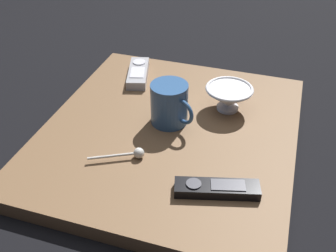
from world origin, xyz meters
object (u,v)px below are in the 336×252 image
at_px(tv_remote_near, 217,189).
at_px(teaspoon, 133,154).
at_px(cereal_bowl, 229,97).
at_px(coffee_mug, 170,104).
at_px(tv_remote_far, 138,73).

bearing_deg(tv_remote_near, teaspoon, -103.59).
bearing_deg(cereal_bowl, coffee_mug, -51.72).
bearing_deg(teaspoon, tv_remote_far, -160.67).
relative_size(cereal_bowl, teaspoon, 1.08).
distance_m(tv_remote_near, tv_remote_far, 0.50).
relative_size(teaspoon, tv_remote_near, 0.65).
height_order(coffee_mug, teaspoon, coffee_mug).
relative_size(cereal_bowl, tv_remote_near, 0.70).
bearing_deg(teaspoon, cereal_bowl, 147.67).
bearing_deg(tv_remote_far, teaspoon, 19.33).
distance_m(coffee_mug, tv_remote_far, 0.24).
relative_size(coffee_mug, teaspoon, 1.05).
bearing_deg(coffee_mug, teaspoon, -12.83).
distance_m(coffee_mug, teaspoon, 0.16).
bearing_deg(tv_remote_near, cereal_bowl, -173.23).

